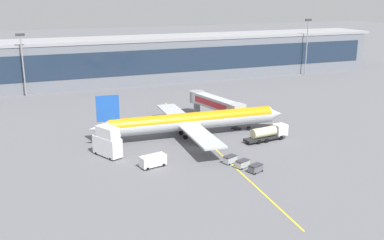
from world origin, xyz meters
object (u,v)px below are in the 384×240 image
(main_airliner, at_px, (192,121))
(baggage_cart_1, at_px, (242,164))
(fuel_tanker, at_px, (269,133))
(baggage_cart_0, at_px, (256,168))
(catering_lift, at_px, (107,142))
(baggage_cart_2, at_px, (230,159))
(crew_van, at_px, (152,160))

(main_airliner, xyz_separation_m, baggage_cart_1, (1.72, -21.68, -2.85))
(fuel_tanker, bearing_deg, main_airliner, 148.45)
(fuel_tanker, distance_m, baggage_cart_0, 19.65)
(main_airliner, xyz_separation_m, baggage_cart_0, (2.89, -24.66, -2.85))
(catering_lift, bearing_deg, baggage_cart_1, -34.84)
(baggage_cart_2, bearing_deg, baggage_cart_0, -68.64)
(baggage_cart_0, bearing_deg, baggage_cart_2, 111.36)
(baggage_cart_2, bearing_deg, main_airliner, 91.71)
(fuel_tanker, height_order, catering_lift, catering_lift)
(main_airliner, bearing_deg, baggage_cart_0, -83.32)
(catering_lift, bearing_deg, fuel_tanker, -5.05)
(catering_lift, relative_size, baggage_cart_1, 2.38)
(fuel_tanker, height_order, baggage_cart_1, fuel_tanker)
(main_airliner, relative_size, baggage_cart_2, 15.42)
(main_airliner, distance_m, baggage_cart_2, 18.93)
(baggage_cart_0, height_order, baggage_cart_2, same)
(baggage_cart_0, bearing_deg, catering_lift, 141.77)
(fuel_tanker, relative_size, baggage_cart_1, 3.64)
(baggage_cart_0, relative_size, baggage_cart_1, 1.00)
(crew_van, xyz_separation_m, catering_lift, (-6.69, 9.00, 1.75))
(catering_lift, relative_size, baggage_cart_2, 2.38)
(catering_lift, xyz_separation_m, baggage_cart_2, (21.32, -12.67, -2.28))
(baggage_cart_1, height_order, baggage_cart_2, same)
(baggage_cart_0, xyz_separation_m, baggage_cart_1, (-1.17, 2.98, 0.00))
(crew_van, bearing_deg, fuel_tanker, 11.38)
(main_airliner, distance_m, baggage_cart_0, 25.00)
(baggage_cart_1, distance_m, baggage_cart_2, 3.20)
(catering_lift, distance_m, baggage_cart_2, 24.90)
(baggage_cart_2, bearing_deg, crew_van, 165.94)
(fuel_tanker, xyz_separation_m, catering_lift, (-35.73, 3.16, 1.32))
(baggage_cart_0, bearing_deg, fuel_tanker, 52.01)
(main_airliner, distance_m, crew_van, 20.73)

